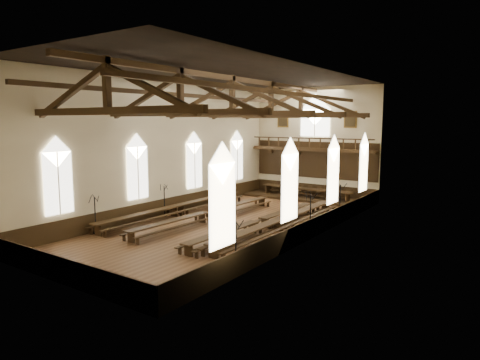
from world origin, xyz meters
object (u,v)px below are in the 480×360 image
at_px(refectory_row_c, 259,222).
at_px(candelabrum_left_near, 95,222).
at_px(candelabrum_left_mid, 165,207).
at_px(candelabrum_right_mid, 310,222).
at_px(refectory_row_b, 208,214).
at_px(candelabrum_left_far, 212,195).
at_px(high_table, 306,189).
at_px(candelabrum_right_far, 340,209).
at_px(candelabrum_right_near, 236,256).
at_px(dais, 305,198).
at_px(refectory_row_d, 281,221).
at_px(refectory_row_a, 178,208).

height_order(refectory_row_c, candelabrum_left_near, candelabrum_left_near).
xyz_separation_m(candelabrum_left_mid, candelabrum_right_mid, (11.10, 1.26, 0.09)).
bearing_deg(refectory_row_b, candelabrum_left_far, 126.12).
height_order(high_table, candelabrum_left_near, candelabrum_left_near).
xyz_separation_m(high_table, candelabrum_left_near, (-5.47, -18.27, -0.15)).
relative_size(high_table, candelabrum_left_near, 3.53).
relative_size(refectory_row_c, candelabrum_right_far, 5.21).
bearing_deg(candelabrum_right_near, candelabrum_right_far, 90.00).
distance_m(dais, high_table, 0.79).
bearing_deg(candelabrum_right_mid, dais, 117.13).
relative_size(candelabrum_left_mid, candelabrum_right_near, 0.94).
xyz_separation_m(refectory_row_d, candelabrum_right_near, (2.03, -8.00, 0.18)).
xyz_separation_m(candelabrum_left_far, candelabrum_right_near, (11.10, -12.27, -0.06)).
bearing_deg(candelabrum_right_mid, candelabrum_left_near, -146.72).
distance_m(refectory_row_a, candelabrum_left_far, 4.85).
distance_m(candelabrum_left_near, candelabrum_left_far, 11.61).
distance_m(candelabrum_right_near, candelabrum_right_mid, 7.95).
bearing_deg(refectory_row_d, candelabrum_left_mid, -171.82).
height_order(dais, candelabrum_left_far, candelabrum_left_far).
relative_size(candelabrum_left_far, candelabrum_right_near, 1.08).
relative_size(dais, high_table, 1.32).
height_order(candelabrum_left_far, candelabrum_right_mid, candelabrum_left_far).
bearing_deg(dais, candelabrum_right_near, -73.45).
distance_m(candelabrum_left_mid, candelabrum_right_mid, 11.17).
relative_size(refectory_row_c, candelabrum_right_mid, 5.21).
bearing_deg(high_table, candelabrum_left_far, -129.42).
xyz_separation_m(refectory_row_b, candelabrum_left_near, (-3.63, -6.63, 0.21)).
bearing_deg(dais, refectory_row_d, -71.79).
bearing_deg(candelabrum_right_mid, candelabrum_left_mid, -173.54).
xyz_separation_m(refectory_row_c, refectory_row_d, (1.18, 0.83, 0.07)).
xyz_separation_m(high_table, candelabrum_right_near, (5.63, -18.93, -0.13)).
bearing_deg(candelabrum_left_near, dais, 73.32).
relative_size(refectory_row_b, dais, 1.25).
bearing_deg(candelabrum_left_far, candelabrum_right_mid, -21.26).
bearing_deg(candelabrum_right_far, refectory_row_a, -153.12).
bearing_deg(candelabrum_right_far, high_table, 132.50).
distance_m(candelabrum_left_near, candelabrum_right_near, 11.12).
distance_m(refectory_row_c, candelabrum_left_far, 9.40).
distance_m(refectory_row_b, high_table, 11.79).
bearing_deg(refectory_row_a, candelabrum_right_near, -35.33).
distance_m(dais, candelabrum_right_far, 8.36).
bearing_deg(high_table, refectory_row_c, -78.40).
relative_size(refectory_row_c, refectory_row_d, 0.94).
xyz_separation_m(candelabrum_right_mid, candelabrum_right_far, (0.00, 4.84, -0.00)).
xyz_separation_m(dais, high_table, (-0.00, 0.00, 0.79)).
distance_m(refectory_row_a, candelabrum_left_near, 6.82).
bearing_deg(refectory_row_c, candelabrum_left_far, 147.11).
height_order(candelabrum_left_near, candelabrum_left_mid, candelabrum_left_near).
distance_m(candelabrum_left_mid, candelabrum_left_far, 5.58).
bearing_deg(candelabrum_left_near, candelabrum_left_mid, 90.00).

